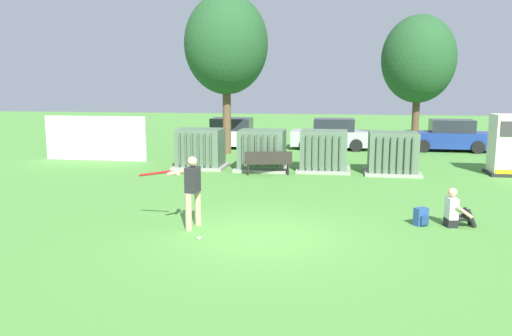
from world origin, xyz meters
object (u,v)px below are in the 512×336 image
transformer_mid_east (324,151)px  sports_ball (199,238)px  backpack (421,217)px  parked_car_left_of_center (332,135)px  parked_car_right_of_center (449,136)px  seated_spectator (455,211)px  transformer_east (393,154)px  park_bench (268,161)px  batter (191,188)px  transformer_mid_west (262,151)px  transformer_west (200,149)px  parked_car_leftmost (230,134)px  generator_enclosure (511,145)px

transformer_mid_east → sports_ball: 9.93m
backpack → parked_car_left_of_center: 14.87m
parked_car_right_of_center → seated_spectator: bearing=-100.6°
transformer_east → sports_ball: 10.66m
park_bench → batter: bearing=-96.4°
transformer_mid_east → seated_spectator: bearing=-65.6°
transformer_mid_west → transformer_east: 5.08m
batter → transformer_mid_west: bearing=87.1°
backpack → parked_car_left_of_center: bearing=99.4°
seated_spectator → backpack: bearing=-176.9°
transformer_mid_east → parked_car_left_of_center: same height
transformer_east → park_bench: size_ratio=1.14×
batter → sports_ball: 1.39m
transformer_east → parked_car_right_of_center: (3.56, 7.56, -0.04)m
batter → backpack: batter is taller
sports_ball → parked_car_right_of_center: (8.62, 16.92, 0.71)m
transformer_mid_west → seated_spectator: (5.87, -7.38, -0.41)m
transformer_west → transformer_mid_east: same height
transformer_west → park_bench: transformer_west is taller
seated_spectator → parked_car_left_of_center: bearing=102.4°
transformer_mid_west → batter: 8.53m
transformer_mid_west → seated_spectator: bearing=-51.5°
batter → parked_car_right_of_center: size_ratio=0.41×
transformer_mid_west → parked_car_right_of_center: size_ratio=0.49×
batter → park_bench: bearing=83.6°
batter → sports_ball: bearing=-64.4°
transformer_mid_west → parked_car_right_of_center: bearing=40.8°
parked_car_leftmost → parked_car_left_of_center: same height
seated_spectator → parked_car_right_of_center: bearing=79.4°
park_bench → backpack: park_bench is taller
generator_enclosure → parked_car_left_of_center: size_ratio=0.55×
transformer_west → parked_car_right_of_center: bearing=33.3°
transformer_east → backpack: bearing=-90.0°
transformer_mid_east → batter: batter is taller
transformer_east → park_bench: bearing=-167.9°
backpack → park_bench: bearing=126.4°
park_bench → seated_spectator: seated_spectator is taller
transformer_mid_east → backpack: transformer_mid_east is taller
generator_enclosure → backpack: (-4.42, -7.90, -0.92)m
batter → backpack: 5.66m
park_bench → parked_car_right_of_center: 11.88m
transformer_east → backpack: 7.35m
seated_spectator → parked_car_left_of_center: 14.97m
park_bench → parked_car_right_of_center: (8.24, 8.56, 0.22)m
batter → parked_car_left_of_center: 16.05m
transformer_west → batter: batter is taller
park_bench → generator_enclosure: bearing=9.8°
sports_ball → parked_car_leftmost: (-2.80, 16.23, 0.71)m
parked_car_right_of_center → parked_car_left_of_center: bearing=-177.8°
transformer_mid_east → park_bench: bearing=-148.8°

